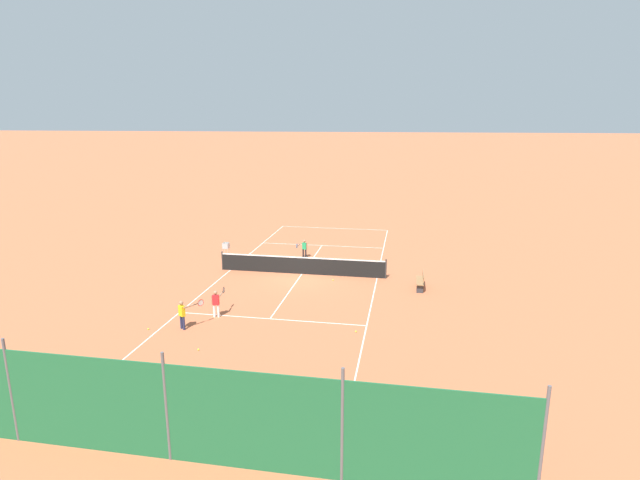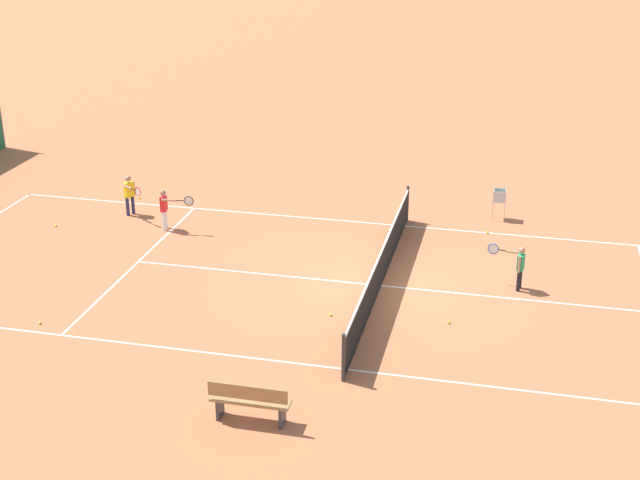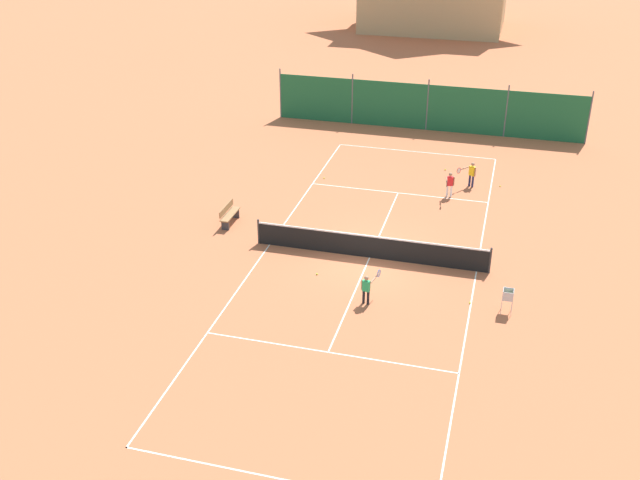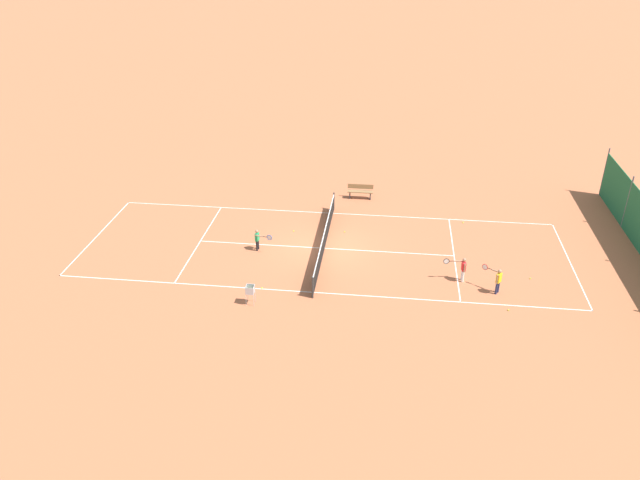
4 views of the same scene
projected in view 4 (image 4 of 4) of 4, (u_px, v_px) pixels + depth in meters
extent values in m
plane|color=#B7603D|center=(325.00, 248.00, 31.21)|extent=(600.00, 600.00, 0.00)
cube|color=white|center=(570.00, 263.00, 29.94)|extent=(8.25, 0.05, 0.01)
cube|color=white|center=(98.00, 235.00, 32.48)|extent=(8.25, 0.05, 0.01)
cube|color=white|center=(333.00, 213.00, 34.80)|extent=(0.05, 23.85, 0.01)
cube|color=white|center=(314.00, 292.00, 27.62)|extent=(0.05, 23.85, 0.01)
cube|color=white|center=(454.00, 256.00, 30.53)|extent=(8.20, 0.05, 0.01)
cube|color=white|center=(200.00, 241.00, 31.89)|extent=(8.20, 0.05, 0.01)
cube|color=white|center=(325.00, 248.00, 31.21)|extent=(0.05, 12.80, 0.01)
cylinder|color=#2D2D2D|center=(334.00, 201.00, 34.95)|extent=(0.08, 0.08, 1.06)
cylinder|color=#2D2D2D|center=(313.00, 288.00, 26.97)|extent=(0.08, 0.08, 1.06)
cube|color=black|center=(325.00, 240.00, 31.00)|extent=(9.10, 0.02, 0.91)
cube|color=white|center=(325.00, 232.00, 30.77)|extent=(9.10, 0.04, 0.06)
cylinder|color=#59595E|center=(605.00, 172.00, 36.42)|extent=(0.08, 0.08, 2.90)
cylinder|color=#59595E|center=(627.00, 202.00, 32.65)|extent=(0.08, 0.08, 2.90)
cylinder|color=black|center=(258.00, 244.00, 31.03)|extent=(0.09, 0.09, 0.52)
cylinder|color=black|center=(257.00, 246.00, 30.89)|extent=(0.09, 0.09, 0.52)
cube|color=#239E5B|center=(257.00, 237.00, 30.74)|extent=(0.28, 0.19, 0.40)
sphere|color=#A37556|center=(257.00, 231.00, 30.60)|extent=(0.16, 0.16, 0.16)
cylinder|color=#A37556|center=(258.00, 235.00, 30.88)|extent=(0.06, 0.06, 0.40)
cylinder|color=#A37556|center=(259.00, 236.00, 30.48)|extent=(0.14, 0.41, 0.06)
cylinder|color=black|center=(265.00, 237.00, 30.40)|extent=(0.06, 0.19, 0.03)
torus|color=#1E4CB2|center=(269.00, 238.00, 30.33)|extent=(0.08, 0.28, 0.28)
cylinder|color=silver|center=(269.00, 238.00, 30.33)|extent=(0.05, 0.25, 0.25)
cylinder|color=white|center=(463.00, 277.00, 28.27)|extent=(0.10, 0.10, 0.56)
cylinder|color=white|center=(462.00, 275.00, 28.43)|extent=(0.10, 0.10, 0.56)
cube|color=red|center=(464.00, 266.00, 28.12)|extent=(0.29, 0.19, 0.43)
sphere|color=#A37556|center=(464.00, 260.00, 27.97)|extent=(0.17, 0.17, 0.17)
cylinder|color=#A37556|center=(464.00, 268.00, 27.97)|extent=(0.06, 0.06, 0.43)
cylinder|color=#A37556|center=(458.00, 261.00, 28.19)|extent=(0.12, 0.43, 0.06)
cylinder|color=black|center=(452.00, 261.00, 28.19)|extent=(0.05, 0.20, 0.03)
torus|color=black|center=(446.00, 261.00, 28.18)|extent=(0.06, 0.28, 0.28)
cylinder|color=silver|center=(446.00, 261.00, 28.18)|extent=(0.04, 0.25, 0.25)
cylinder|color=#23284C|center=(496.00, 288.00, 27.38)|extent=(0.10, 0.10, 0.57)
cylinder|color=#23284C|center=(498.00, 287.00, 27.50)|extent=(0.10, 0.10, 0.57)
cube|color=yellow|center=(499.00, 278.00, 27.20)|extent=(0.31, 0.28, 0.44)
sphere|color=#A37556|center=(500.00, 271.00, 27.05)|extent=(0.17, 0.17, 0.17)
cylinder|color=#A37556|center=(497.00, 279.00, 27.09)|extent=(0.06, 0.06, 0.44)
cylinder|color=#A37556|center=(497.00, 271.00, 27.37)|extent=(0.30, 0.40, 0.06)
cylinder|color=black|center=(490.00, 269.00, 27.55)|extent=(0.13, 0.18, 0.03)
torus|color=red|center=(485.00, 267.00, 27.69)|extent=(0.17, 0.25, 0.28)
cylinder|color=silver|center=(485.00, 267.00, 27.69)|extent=(0.14, 0.21, 0.25)
sphere|color=#CCE033|center=(345.00, 232.00, 32.73)|extent=(0.07, 0.07, 0.07)
sphere|color=#CCE033|center=(463.00, 222.00, 33.71)|extent=(0.07, 0.07, 0.07)
sphere|color=#CCE033|center=(508.00, 310.00, 26.35)|extent=(0.07, 0.07, 0.07)
sphere|color=#CCE033|center=(530.00, 278.00, 28.60)|extent=(0.07, 0.07, 0.07)
sphere|color=#CCE033|center=(294.00, 231.00, 32.81)|extent=(0.07, 0.07, 0.07)
sphere|color=#CCE033|center=(262.00, 288.00, 27.88)|extent=(0.07, 0.07, 0.07)
cylinder|color=#B7B7BC|center=(248.00, 296.00, 26.88)|extent=(0.02, 0.02, 0.55)
cylinder|color=#B7B7BC|center=(246.00, 300.00, 26.58)|extent=(0.02, 0.02, 0.55)
cylinder|color=#B7B7BC|center=(255.00, 296.00, 26.84)|extent=(0.02, 0.02, 0.55)
cylinder|color=#B7B7BC|center=(254.00, 301.00, 26.54)|extent=(0.02, 0.02, 0.55)
cube|color=#B7B7BC|center=(250.00, 293.00, 26.58)|extent=(0.34, 0.34, 0.02)
cube|color=#B7B7BC|center=(246.00, 289.00, 26.52)|extent=(0.34, 0.02, 0.34)
cube|color=#B7B7BC|center=(254.00, 290.00, 26.48)|extent=(0.34, 0.02, 0.34)
cube|color=#B7B7BC|center=(251.00, 287.00, 26.65)|extent=(0.02, 0.34, 0.34)
cube|color=#B7B7BC|center=(249.00, 292.00, 26.35)|extent=(0.02, 0.34, 0.34)
sphere|color=#CCE033|center=(250.00, 292.00, 26.53)|extent=(0.07, 0.07, 0.07)
sphere|color=#CCE033|center=(250.00, 290.00, 26.68)|extent=(0.07, 0.07, 0.07)
sphere|color=#CCE033|center=(248.00, 292.00, 26.52)|extent=(0.07, 0.07, 0.07)
sphere|color=#CCE033|center=(248.00, 291.00, 26.64)|extent=(0.07, 0.07, 0.07)
sphere|color=#CCE033|center=(251.00, 291.00, 26.62)|extent=(0.07, 0.07, 0.07)
sphere|color=#CCE033|center=(252.00, 292.00, 26.54)|extent=(0.07, 0.07, 0.07)
sphere|color=#CCE033|center=(251.00, 292.00, 26.47)|extent=(0.07, 0.07, 0.07)
sphere|color=#CCE033|center=(252.00, 292.00, 26.41)|extent=(0.07, 0.07, 0.07)
sphere|color=#CCE033|center=(247.00, 291.00, 26.52)|extent=(0.07, 0.07, 0.07)
sphere|color=#CCE033|center=(253.00, 290.00, 26.57)|extent=(0.07, 0.07, 0.07)
sphere|color=#CCE033|center=(251.00, 291.00, 26.50)|extent=(0.07, 0.07, 0.07)
sphere|color=#CCE033|center=(248.00, 292.00, 26.43)|extent=(0.07, 0.07, 0.07)
sphere|color=#CCE033|center=(252.00, 290.00, 26.45)|extent=(0.07, 0.07, 0.07)
sphere|color=#CCE033|center=(249.00, 291.00, 26.39)|extent=(0.07, 0.07, 0.07)
sphere|color=#CCE033|center=(247.00, 290.00, 26.48)|extent=(0.07, 0.07, 0.07)
sphere|color=#CCE033|center=(252.00, 289.00, 26.54)|extent=(0.07, 0.07, 0.07)
cube|color=olive|center=(360.00, 192.00, 36.38)|extent=(0.36, 1.50, 0.05)
cube|color=olive|center=(360.00, 186.00, 36.40)|extent=(0.04, 1.50, 0.28)
cube|color=#333338|center=(370.00, 196.00, 36.42)|extent=(0.32, 0.06, 0.44)
cube|color=#333338|center=(350.00, 195.00, 36.55)|extent=(0.32, 0.06, 0.44)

